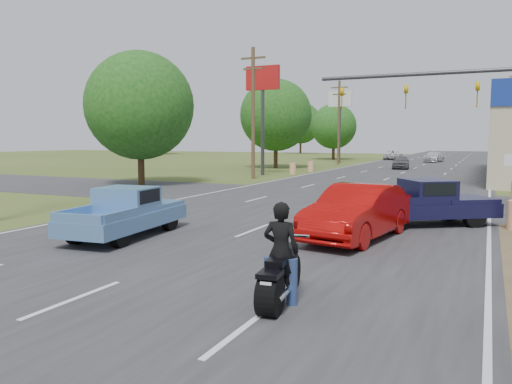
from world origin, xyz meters
The scene contains 23 objects.
ground centered at (0.00, 0.00, 0.00)m, with size 200.00×200.00×0.00m, color #405120.
main_road centered at (0.00, 40.00, 0.01)m, with size 15.00×180.00×0.02m, color #2D2D30.
cross_road centered at (0.00, 18.00, 0.01)m, with size 120.00×10.00×0.02m, color #2D2D30.
utility_pole_5 centered at (-9.50, 28.00, 5.32)m, with size 2.00×0.28×10.00m.
utility_pole_6 centered at (-9.50, 52.00, 5.32)m, with size 2.00×0.28×10.00m.
tree_0 centered at (-14.00, 20.00, 5.26)m, with size 7.14×7.14×8.84m.
tree_1 centered at (-13.50, 42.00, 5.57)m, with size 7.56×7.56×9.36m.
tree_2 centered at (-14.20, 66.00, 4.95)m, with size 6.72×6.72×8.32m.
tree_4 centered at (-55.00, 75.00, 6.82)m, with size 9.24×9.24×11.44m.
tree_6 centered at (-30.00, 95.00, 6.51)m, with size 8.82×8.82×10.92m.
barrel_2 centered at (-8.50, 34.00, 0.50)m, with size 0.56×0.56×1.00m, color orange.
barrel_3 centered at (-8.20, 38.00, 0.50)m, with size 0.56×0.56×1.00m, color orange.
pole_sign_left_near centered at (-10.50, 32.00, 7.17)m, with size 3.00×0.35×9.20m.
pole_sign_left_far centered at (-10.50, 56.00, 7.17)m, with size 3.00×0.35×9.20m.
signal_mast centered at (5.82, 17.00, 4.80)m, with size 9.12×0.40×7.00m.
red_convertible centered at (3.50, 8.10, 0.83)m, with size 1.77×5.06×1.67m, color #A10907.
motorcycle centered at (3.68, 1.40, 0.53)m, with size 0.74×2.36×1.20m.
rider centered at (3.68, 1.47, 0.92)m, with size 0.67×0.44×1.84m, color black.
blue_pickup centered at (-3.21, 5.49, 0.79)m, with size 2.29×4.90×1.57m.
navy_pickup centered at (5.15, 11.70, 0.83)m, with size 5.16×4.37×1.64m.
distant_car_grey centered at (-1.17, 46.02, 0.70)m, with size 1.66×4.12×1.41m, color #545559.
distant_car_silver centered at (0.31, 63.64, 0.68)m, with size 1.91×4.70×1.36m, color silver.
distant_car_white centered at (-5.99, 69.49, 0.70)m, with size 2.33×5.06×1.41m, color silver.
Camera 1 is at (7.10, -6.93, 3.08)m, focal length 35.00 mm.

